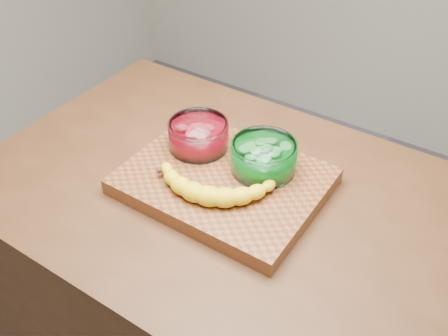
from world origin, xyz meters
The scene contains 5 objects.
counter centered at (0.00, 0.00, 0.45)m, with size 1.20×0.80×0.90m, color #4C2B16.
cutting_board centered at (0.00, 0.00, 0.92)m, with size 0.45×0.35×0.04m, color brown.
bowl_red centered at (-0.11, 0.06, 0.97)m, with size 0.15×0.15×0.07m.
bowl_green centered at (0.07, 0.07, 0.98)m, with size 0.15×0.15×0.07m.
banana centered at (0.00, -0.05, 0.96)m, with size 0.29×0.18×0.04m, color yellow, non-canonical shape.
Camera 1 is at (0.49, -0.74, 1.69)m, focal length 40.00 mm.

